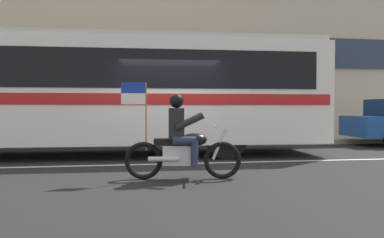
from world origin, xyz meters
The scene contains 7 objects.
ground_plane centered at (0.00, 0.00, 0.00)m, with size 60.00×60.00×0.00m, color black.
sidewalk_curb centered at (0.00, 5.10, 0.07)m, with size 28.00×3.80×0.15m, color gray.
lane_center_stripe centered at (0.00, -0.60, 0.00)m, with size 26.60×0.14×0.01m, color silver.
office_building_facade centered at (0.00, 7.39, 5.61)m, with size 28.00×0.89×11.21m.
transit_bus centered at (-2.04, 1.19, 1.88)m, with size 12.79×2.97×3.22m.
motorcycle_with_rider centered at (0.00, -2.48, 0.67)m, with size 2.19×0.66×1.78m.
fire_hydrant centered at (-0.39, 4.15, 0.52)m, with size 0.22×0.30×0.75m.
Camera 1 is at (-0.80, -9.06, 1.29)m, focal length 33.98 mm.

